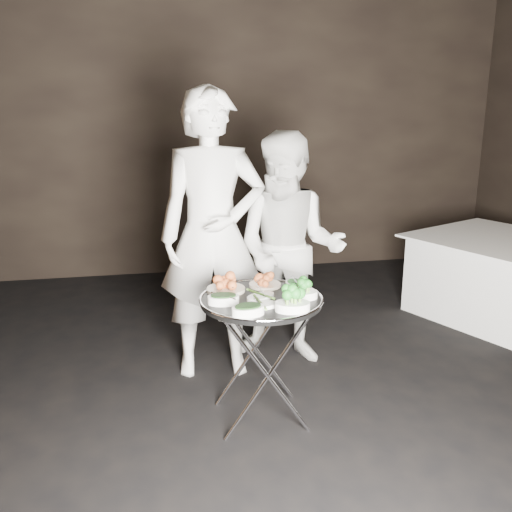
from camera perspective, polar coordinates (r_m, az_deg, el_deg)
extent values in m
cube|color=black|center=(3.22, 6.04, -19.58)|extent=(6.00, 7.00, 0.05)
cube|color=black|center=(6.10, -3.43, 12.40)|extent=(6.00, 0.05, 3.00)
cylinder|color=silver|center=(3.17, 1.21, -12.00)|extent=(0.50, 0.02, 0.73)
cylinder|color=silver|center=(3.17, 1.21, -12.00)|extent=(0.50, 0.02, 0.73)
cylinder|color=silver|center=(3.51, -0.13, -9.17)|extent=(0.50, 0.02, 0.73)
cylinder|color=silver|center=(3.51, -0.13, -9.17)|extent=(0.50, 0.02, 0.73)
cylinder|color=silver|center=(3.17, -3.23, -5.29)|extent=(0.02, 0.42, 0.02)
cylinder|color=silver|center=(3.25, 4.17, -4.78)|extent=(0.02, 0.42, 0.02)
cylinder|color=black|center=(3.19, 0.52, -4.49)|extent=(0.68, 0.68, 0.03)
torus|color=silver|center=(3.19, 0.52, -4.25)|extent=(0.70, 0.70, 0.02)
cylinder|color=beige|center=(3.30, -3.04, -3.36)|extent=(0.22, 0.22, 0.02)
cylinder|color=beige|center=(3.39, 0.90, -2.90)|extent=(0.19, 0.19, 0.02)
cylinder|color=white|center=(3.34, 3.94, -2.94)|extent=(0.11, 0.11, 0.04)
cylinder|color=silver|center=(3.29, -3.11, -2.74)|extent=(0.07, 0.17, 0.01)
cylinder|color=silver|center=(3.38, 0.64, -2.25)|extent=(0.11, 0.15, 0.01)
cylinder|color=silver|center=(3.34, 3.94, -2.47)|extent=(0.01, 0.18, 0.01)
cylinder|color=silver|center=(3.09, -3.30, -3.97)|extent=(0.12, 0.15, 0.01)
cylinder|color=silver|center=(3.18, 4.60, -3.46)|extent=(0.15, 0.12, 0.01)
cylinder|color=silver|center=(3.18, 0.48, -3.37)|extent=(0.02, 0.18, 0.01)
imported|color=silver|center=(3.75, -4.37, 2.06)|extent=(0.72, 0.49, 1.91)
imported|color=silver|center=(3.95, 3.36, 0.59)|extent=(0.97, 0.88, 1.62)
cube|color=white|center=(5.31, 22.68, -2.03)|extent=(1.07, 1.07, 0.67)
cube|color=white|center=(5.23, 23.07, 1.57)|extent=(1.21, 1.21, 0.02)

